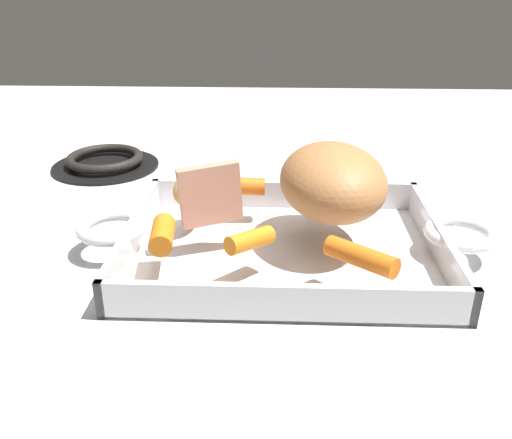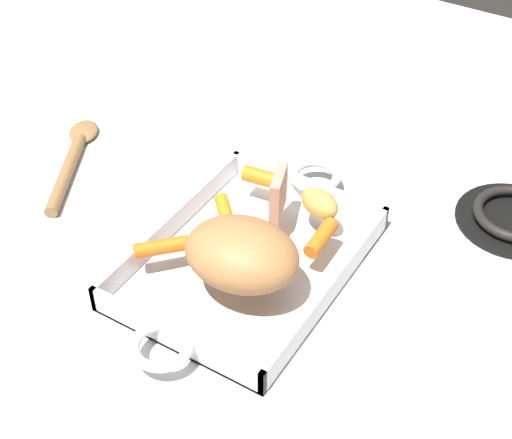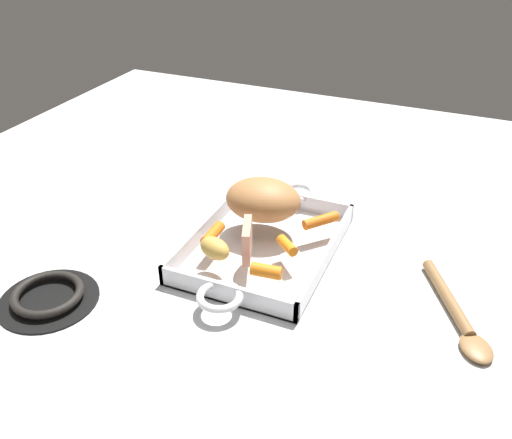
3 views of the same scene
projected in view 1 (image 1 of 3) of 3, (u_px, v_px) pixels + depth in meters
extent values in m
plane|color=silver|center=(284.00, 255.00, 0.58)|extent=(1.72, 1.72, 0.00)
cube|color=silver|center=(284.00, 252.00, 0.57)|extent=(0.33, 0.25, 0.01)
cube|color=silver|center=(285.00, 304.00, 0.46)|extent=(0.33, 0.01, 0.04)
cube|color=silver|center=(283.00, 196.00, 0.68)|extent=(0.33, 0.01, 0.04)
cube|color=silver|center=(134.00, 237.00, 0.57)|extent=(0.01, 0.25, 0.04)
cube|color=silver|center=(437.00, 242.00, 0.56)|extent=(0.01, 0.25, 0.04)
torus|color=silver|center=(112.00, 228.00, 0.57)|extent=(0.07, 0.07, 0.01)
torus|color=silver|center=(461.00, 234.00, 0.56)|extent=(0.07, 0.07, 0.01)
ellipsoid|color=#AC7241|center=(333.00, 181.00, 0.56)|extent=(0.13, 0.16, 0.08)
cube|color=tan|center=(210.00, 195.00, 0.55)|extent=(0.07, 0.03, 0.07)
cylinder|color=orange|center=(250.00, 240.00, 0.51)|extent=(0.05, 0.05, 0.02)
cylinder|color=orange|center=(361.00, 257.00, 0.48)|extent=(0.06, 0.06, 0.02)
cylinder|color=orange|center=(162.00, 234.00, 0.51)|extent=(0.03, 0.05, 0.02)
cylinder|color=orange|center=(239.00, 186.00, 0.63)|extent=(0.06, 0.02, 0.02)
ellipsoid|color=gold|center=(192.00, 188.00, 0.60)|extent=(0.05, 0.07, 0.04)
cylinder|color=black|center=(106.00, 165.00, 0.82)|extent=(0.16, 0.16, 0.01)
torus|color=black|center=(105.00, 158.00, 0.82)|extent=(0.11, 0.11, 0.01)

